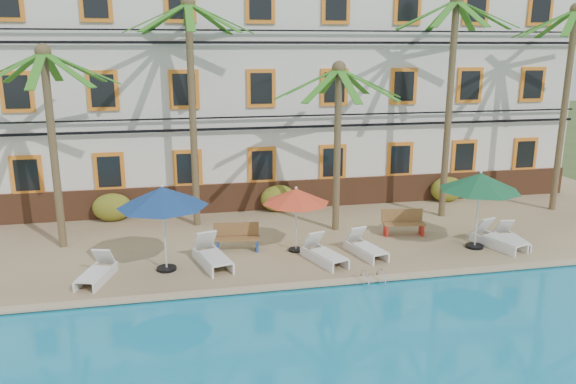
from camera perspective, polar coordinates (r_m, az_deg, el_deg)
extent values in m
plane|color=#384C23|center=(17.47, 6.02, -8.59)|extent=(100.00, 100.00, 0.00)
cube|color=tan|center=(21.94, 2.10, -3.30)|extent=(30.00, 12.00, 0.25)
cube|color=tan|center=(16.57, 6.99, -8.89)|extent=(30.00, 0.35, 0.06)
cube|color=silver|center=(25.82, -0.47, 11.00)|extent=(25.00, 6.00, 10.00)
cube|color=brown|center=(23.55, 1.00, -0.20)|extent=(25.00, 0.12, 1.20)
cube|color=orange|center=(23.38, -25.00, 1.58)|extent=(1.15, 0.10, 1.50)
cube|color=black|center=(23.33, -25.03, 1.56)|extent=(0.85, 0.04, 1.20)
cube|color=orange|center=(22.86, -17.68, 2.00)|extent=(1.15, 0.10, 1.50)
cube|color=black|center=(22.81, -17.70, 1.97)|extent=(0.85, 0.04, 1.20)
cube|color=orange|center=(22.72, -10.15, 2.39)|extent=(1.15, 0.10, 1.50)
cube|color=black|center=(22.67, -10.14, 2.37)|extent=(0.85, 0.04, 1.20)
cube|color=orange|center=(22.99, -2.65, 2.75)|extent=(1.15, 0.10, 1.50)
cube|color=black|center=(22.94, -2.63, 2.72)|extent=(0.85, 0.04, 1.20)
cube|color=orange|center=(23.63, 4.56, 3.04)|extent=(1.15, 0.10, 1.50)
cube|color=black|center=(23.58, 4.59, 3.02)|extent=(0.85, 0.04, 1.20)
cube|color=orange|center=(24.62, 11.29, 3.27)|extent=(1.15, 0.10, 1.50)
cube|color=black|center=(24.58, 11.34, 3.25)|extent=(0.85, 0.04, 1.20)
cube|color=orange|center=(25.93, 17.43, 3.44)|extent=(1.15, 0.10, 1.50)
cube|color=black|center=(25.89, 17.48, 3.42)|extent=(0.85, 0.04, 1.20)
cube|color=orange|center=(27.50, 22.92, 3.56)|extent=(1.15, 0.10, 1.50)
cube|color=black|center=(27.46, 22.98, 3.54)|extent=(0.85, 0.04, 1.20)
cube|color=orange|center=(22.96, -25.84, 9.14)|extent=(1.15, 0.10, 1.50)
cube|color=black|center=(22.91, -25.86, 9.13)|extent=(0.85, 0.04, 1.20)
cube|color=orange|center=(22.43, -18.30, 9.75)|extent=(1.15, 0.10, 1.50)
cube|color=black|center=(22.38, -18.31, 9.74)|extent=(0.85, 0.04, 1.20)
cube|color=orange|center=(22.29, -10.51, 10.21)|extent=(1.15, 0.10, 1.50)
cube|color=black|center=(22.24, -10.50, 10.20)|extent=(0.85, 0.04, 1.20)
cube|color=orange|center=(22.56, -2.74, 10.48)|extent=(1.15, 0.10, 1.50)
cube|color=black|center=(22.51, -2.72, 10.47)|extent=(0.85, 0.04, 1.20)
cube|color=orange|center=(23.21, 4.72, 10.56)|extent=(1.15, 0.10, 1.50)
cube|color=black|center=(23.17, 4.75, 10.55)|extent=(0.85, 0.04, 1.20)
cube|color=orange|center=(24.23, 11.66, 10.48)|extent=(1.15, 0.10, 1.50)
cube|color=black|center=(24.18, 11.71, 10.47)|extent=(0.85, 0.04, 1.20)
cube|color=orange|center=(25.55, 17.96, 10.28)|extent=(1.15, 0.10, 1.50)
cube|color=black|center=(25.51, 18.02, 10.26)|extent=(0.85, 0.04, 1.20)
cube|color=orange|center=(27.15, 23.57, 9.99)|extent=(1.15, 0.10, 1.50)
cube|color=black|center=(27.10, 23.63, 9.98)|extent=(0.85, 0.04, 1.20)
cube|color=orange|center=(22.43, -18.97, 17.91)|extent=(1.15, 0.10, 1.50)
cube|color=black|center=(22.38, -18.99, 17.92)|extent=(0.85, 0.04, 1.20)
cube|color=orange|center=(22.29, -10.90, 18.43)|extent=(1.15, 0.10, 1.50)
cube|color=black|center=(22.24, -10.90, 18.44)|extent=(0.85, 0.04, 1.20)
cube|color=orange|center=(22.56, -2.85, 18.61)|extent=(1.15, 0.10, 1.50)
cube|color=black|center=(22.51, -2.83, 18.62)|extent=(0.85, 0.04, 1.20)
cube|color=orange|center=(23.22, 4.89, 18.46)|extent=(1.15, 0.10, 1.50)
cube|color=black|center=(23.17, 4.92, 18.47)|extent=(0.85, 0.04, 1.20)
cube|color=orange|center=(24.23, 12.06, 18.04)|extent=(1.15, 0.10, 1.50)
cube|color=black|center=(24.18, 12.11, 18.05)|extent=(0.85, 0.04, 1.20)
cube|color=orange|center=(25.55, 18.54, 17.43)|extent=(1.15, 0.10, 1.50)
cube|color=black|center=(25.51, 18.60, 17.43)|extent=(0.85, 0.04, 1.20)
cube|color=orange|center=(27.15, 24.28, 16.71)|extent=(1.15, 0.10, 1.50)
cube|color=black|center=(27.11, 24.34, 16.71)|extent=(0.85, 0.04, 1.20)
cube|color=black|center=(22.85, 1.10, 6.64)|extent=(25.00, 0.08, 0.10)
cube|color=black|center=(22.80, 1.11, 7.76)|extent=(25.00, 0.08, 0.06)
cube|color=black|center=(22.64, 1.15, 14.94)|extent=(25.00, 0.08, 0.10)
cube|color=black|center=(22.65, 1.15, 16.08)|extent=(25.00, 0.08, 0.06)
cylinder|color=brown|center=(19.89, -22.71, 3.67)|extent=(0.26, 0.26, 6.45)
sphere|color=brown|center=(19.61, -23.64, 12.95)|extent=(0.50, 0.50, 0.50)
cube|color=#2A721B|center=(20.74, -22.87, 11.62)|extent=(0.28, 2.29, 1.06)
cube|color=#2A721B|center=(20.58, -25.28, 11.36)|extent=(1.82, 1.82, 1.06)
cube|color=#2A721B|center=(19.87, -26.75, 11.14)|extent=(2.29, 0.28, 1.06)
cube|color=#2A721B|center=(19.01, -26.38, 11.09)|extent=(1.82, 1.82, 1.06)
cube|color=#2A721B|center=(18.50, -24.18, 11.27)|extent=(0.28, 2.29, 1.06)
cube|color=#2A721B|center=(18.68, -21.51, 11.55)|extent=(1.82, 1.82, 1.06)
cube|color=#2A721B|center=(19.43, -20.14, 11.74)|extent=(2.29, 0.28, 1.06)
cube|color=#2A721B|center=(20.27, -20.77, 11.77)|extent=(1.82, 1.82, 1.06)
cylinder|color=brown|center=(20.89, -9.65, 7.33)|extent=(0.26, 0.26, 8.08)
sphere|color=brown|center=(20.79, -10.14, 18.44)|extent=(0.50, 0.50, 0.50)
cube|color=#2A721B|center=(21.89, -10.18, 16.88)|extent=(0.28, 2.29, 1.06)
cube|color=#2A721B|center=(21.55, -12.38, 16.81)|extent=(1.82, 1.82, 1.06)
cube|color=#2A721B|center=(20.75, -13.36, 16.86)|extent=(2.29, 0.28, 1.06)
cube|color=#2A721B|center=(19.94, -12.41, 17.02)|extent=(1.82, 1.82, 1.06)
cube|color=#2A721B|center=(19.62, -9.96, 17.19)|extent=(0.28, 2.29, 1.06)
cube|color=#2A721B|center=(20.00, -7.59, 17.22)|extent=(1.82, 1.82, 1.06)
cube|color=#2A721B|center=(20.83, -6.80, 17.13)|extent=(2.29, 0.28, 1.06)
cube|color=#2A721B|center=(21.60, -7.92, 17.00)|extent=(1.82, 1.82, 1.06)
cylinder|color=brown|center=(20.29, 5.01, 4.12)|extent=(0.26, 0.26, 5.88)
sphere|color=brown|center=(19.98, 5.20, 12.44)|extent=(0.50, 0.50, 0.50)
cube|color=#2A721B|center=(21.09, 4.27, 11.16)|extent=(0.28, 2.29, 1.06)
cube|color=#2A721B|center=(20.56, 2.32, 11.10)|extent=(1.82, 1.82, 1.06)
cube|color=#2A721B|center=(19.70, 1.94, 10.96)|extent=(2.29, 0.28, 1.06)
cube|color=#2A721B|center=(19.01, 3.51, 10.81)|extent=(1.82, 1.82, 1.06)
cube|color=#2A721B|center=(18.92, 6.17, 10.73)|extent=(0.28, 2.29, 1.06)
cube|color=#2A721B|center=(19.49, 8.17, 10.78)|extent=(1.82, 1.82, 1.06)
cube|color=#2A721B|center=(20.36, 8.30, 10.93)|extent=(2.29, 0.28, 1.06)
cube|color=#2A721B|center=(21.01, 6.67, 11.09)|extent=(1.82, 1.82, 1.06)
cylinder|color=brown|center=(22.65, 16.00, 7.75)|extent=(0.26, 0.26, 8.26)
sphere|color=brown|center=(22.57, 16.77, 18.20)|extent=(0.50, 0.50, 0.50)
cube|color=#2A721B|center=(23.56, 15.32, 16.86)|extent=(0.28, 2.29, 1.06)
cube|color=#2A721B|center=(22.91, 13.83, 17.03)|extent=(1.82, 1.82, 1.06)
cube|color=#2A721B|center=(22.04, 13.93, 17.14)|extent=(2.29, 0.28, 1.06)
cube|color=#2A721B|center=(21.46, 15.73, 17.11)|extent=(1.82, 1.82, 1.06)
cube|color=#2A721B|center=(21.54, 18.14, 16.93)|extent=(0.28, 2.29, 1.06)
cube|color=#2A721B|center=(22.23, 19.59, 16.72)|extent=(1.82, 1.82, 1.06)
cube|color=#2A721B|center=(23.09, 19.27, 16.63)|extent=(2.29, 0.28, 1.06)
cube|color=#2A721B|center=(23.63, 17.52, 16.70)|extent=(1.82, 1.82, 1.06)
cylinder|color=brown|center=(25.24, 26.21, 7.15)|extent=(0.26, 0.26, 7.99)
sphere|color=brown|center=(25.15, 27.25, 16.18)|extent=(0.50, 0.50, 0.50)
cube|color=#2A721B|center=(26.03, 25.53, 15.11)|extent=(0.28, 2.29, 1.06)
cube|color=#2A721B|center=(25.29, 24.48, 15.28)|extent=(1.82, 1.82, 1.06)
cube|color=#2A721B|center=(24.45, 24.95, 15.30)|extent=(2.29, 0.28, 1.06)
cube|color=#2A721B|center=(24.00, 26.77, 15.15)|extent=(1.82, 1.82, 1.06)
ellipsoid|color=#2A5117|center=(22.83, -17.42, -1.49)|extent=(1.50, 0.90, 1.10)
ellipsoid|color=#2A5117|center=(23.07, -0.96, -0.65)|extent=(1.50, 0.90, 1.10)
ellipsoid|color=#2A5117|center=(25.50, 15.87, 0.27)|extent=(1.50, 0.90, 1.10)
cylinder|color=black|center=(17.63, -12.22, -7.60)|extent=(0.60, 0.60, 0.09)
cylinder|color=silver|center=(17.21, -12.44, -3.75)|extent=(0.06, 0.06, 2.58)
cone|color=navy|center=(16.92, -12.63, -0.47)|extent=(2.69, 2.69, 0.59)
sphere|color=silver|center=(16.84, -12.69, 0.59)|extent=(0.10, 0.10, 0.10)
cylinder|color=black|center=(18.78, 0.81, -5.89)|extent=(0.49, 0.49, 0.07)
cylinder|color=silver|center=(18.45, 0.82, -2.91)|extent=(0.06, 0.06, 2.12)
cone|color=red|center=(18.21, 0.83, -0.40)|extent=(2.20, 2.20, 0.48)
sphere|color=silver|center=(18.15, 0.83, 0.41)|extent=(0.10, 0.10, 0.10)
cylinder|color=black|center=(20.10, 18.41, -5.25)|extent=(0.60, 0.60, 0.09)
cylinder|color=silver|center=(19.73, 18.69, -1.87)|extent=(0.06, 0.06, 2.55)
cone|color=#145431|center=(19.49, 18.93, 0.99)|extent=(2.66, 2.66, 0.59)
sphere|color=silver|center=(19.42, 19.01, 1.90)|extent=(0.10, 0.10, 0.10)
cube|color=silver|center=(17.10, -19.24, -7.90)|extent=(0.89, 1.33, 0.06)
cube|color=silver|center=(17.74, -18.21, -6.25)|extent=(0.67, 0.59, 0.61)
cube|color=silver|center=(17.47, -19.74, -8.03)|extent=(0.55, 1.68, 0.28)
cube|color=silver|center=(17.24, -18.02, -8.18)|extent=(0.55, 1.68, 0.28)
cube|color=silver|center=(17.39, -7.41, -6.61)|extent=(0.99, 1.54, 0.07)
cube|color=silver|center=(18.19, -8.45, -4.85)|extent=(0.77, 0.67, 0.71)
cube|color=silver|center=(17.61, -8.70, -7.03)|extent=(0.57, 1.98, 0.33)
cube|color=silver|center=(17.80, -6.68, -6.72)|extent=(0.57, 1.98, 0.33)
cube|color=silver|center=(17.59, 4.17, -6.38)|extent=(0.98, 1.41, 0.06)
cube|color=silver|center=(18.21, 2.57, -4.86)|extent=(0.72, 0.64, 0.64)
cube|color=silver|center=(17.69, 2.90, -6.83)|extent=(0.66, 1.75, 0.30)
cube|color=silver|center=(18.00, 4.49, -6.47)|extent=(0.66, 1.75, 0.30)
cube|color=silver|center=(18.29, 8.32, -5.71)|extent=(0.86, 1.35, 0.06)
cube|color=silver|center=(18.89, 6.88, -4.29)|extent=(0.67, 0.59, 0.62)
cube|color=silver|center=(18.38, 7.14, -6.11)|extent=(0.49, 1.73, 0.29)
cube|color=silver|center=(18.69, 8.63, -5.81)|extent=(0.49, 1.73, 0.29)
cube|color=silver|center=(20.17, 21.17, -4.56)|extent=(1.02, 1.47, 0.06)
cube|color=silver|center=(20.65, 19.23, -3.26)|extent=(0.75, 0.67, 0.67)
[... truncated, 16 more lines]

